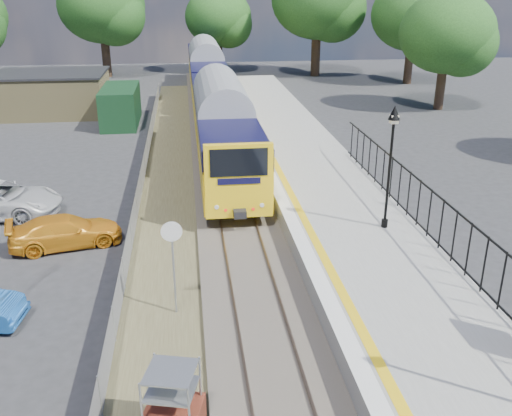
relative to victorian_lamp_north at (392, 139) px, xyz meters
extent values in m
plane|color=#2D2D30|center=(-5.30, -6.00, -4.30)|extent=(120.00, 120.00, 0.00)
cube|color=#473F38|center=(-5.30, 4.00, -4.20)|extent=(3.40, 80.00, 0.20)
cube|color=#4C472D|center=(-8.20, 2.00, -4.27)|extent=(2.60, 70.00, 0.06)
cube|color=brown|center=(-6.02, 4.00, -4.08)|extent=(0.07, 80.00, 0.14)
cube|color=brown|center=(-4.58, 4.00, -4.08)|extent=(0.07, 80.00, 0.14)
cube|color=gray|center=(-1.10, 2.00, -3.85)|extent=(5.00, 70.00, 0.90)
cube|color=silver|center=(-3.35, 2.00, -3.39)|extent=(0.50, 70.00, 0.01)
cube|color=yellow|center=(-2.85, 2.00, -3.39)|extent=(0.30, 70.00, 0.01)
cylinder|color=black|center=(0.00, 0.00, -3.25)|extent=(0.24, 0.24, 0.30)
cylinder|color=black|center=(0.00, 0.00, -1.40)|extent=(0.10, 0.10, 3.70)
cube|color=black|center=(0.00, 0.00, 0.55)|extent=(0.08, 0.08, 0.30)
cube|color=beige|center=(0.00, 0.00, 0.72)|extent=(0.26, 0.26, 0.30)
cone|color=black|center=(0.00, 0.00, 0.95)|extent=(0.44, 0.44, 0.50)
cube|color=black|center=(1.25, -3.50, -1.65)|extent=(0.05, 26.00, 0.05)
cube|color=#998A56|center=(-17.30, 26.00, -2.80)|extent=(8.00, 6.00, 3.00)
cube|color=black|center=(-17.30, 26.00, -1.25)|extent=(8.20, 6.20, 0.15)
cube|color=#14381C|center=(-11.80, 22.00, -3.00)|extent=(2.40, 6.00, 2.60)
cylinder|color=#332319|center=(-15.30, 44.00, -2.37)|extent=(0.88, 0.88, 3.85)
ellipsoid|color=#1F4517|center=(-15.30, 44.00, 2.85)|extent=(8.80, 8.80, 7.48)
cylinder|color=#332319|center=(-3.30, 46.00, -2.72)|extent=(0.72, 0.72, 3.15)
ellipsoid|color=#1F4517|center=(-3.30, 46.00, 1.55)|extent=(7.20, 7.20, 6.12)
cylinder|color=#332319|center=(6.70, 42.00, -2.20)|extent=(0.96, 0.96, 4.20)
cylinder|color=#332319|center=(14.70, 36.00, -2.55)|extent=(0.80, 0.80, 3.50)
ellipsoid|color=#1F4517|center=(14.70, 36.00, 2.20)|extent=(8.00, 8.00, 6.80)
cylinder|color=#332319|center=(12.70, 24.00, -2.72)|extent=(0.72, 0.72, 3.15)
ellipsoid|color=#1F4517|center=(12.70, 24.00, 1.55)|extent=(7.20, 7.20, 6.12)
cube|color=yellow|center=(-5.30, 12.12, -2.61)|extent=(2.80, 20.00, 1.90)
cube|color=black|center=(-5.30, 12.12, -1.31)|extent=(2.82, 20.00, 0.90)
cube|color=black|center=(-5.30, 12.12, -1.31)|extent=(2.82, 18.00, 0.70)
cube|color=black|center=(-5.30, 12.12, -3.79)|extent=(2.00, 18.00, 0.45)
cube|color=yellow|center=(-5.30, 32.72, -2.61)|extent=(2.80, 20.00, 1.90)
cube|color=black|center=(-5.30, 32.72, -1.31)|extent=(2.82, 20.00, 0.90)
cube|color=black|center=(-5.30, 32.72, -1.31)|extent=(2.82, 18.00, 0.70)
cube|color=black|center=(-5.30, 32.72, -3.79)|extent=(2.00, 18.00, 0.45)
cube|color=black|center=(-5.30, 1.91, -1.26)|extent=(2.24, 0.04, 1.10)
cylinder|color=#999EA3|center=(-7.80, -3.68, -2.90)|extent=(0.06, 0.06, 2.79)
cylinder|color=silver|center=(-7.80, -3.73, -1.51)|extent=(0.63, 0.05, 0.62)
imported|color=orange|center=(-12.01, 1.71, -3.69)|extent=(4.47, 2.64, 1.21)
camera|label=1|loc=(-7.22, -18.93, 5.24)|focal=40.00mm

